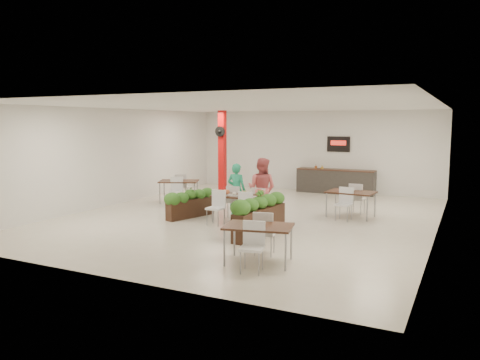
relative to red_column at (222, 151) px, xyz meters
name	(u,v)px	position (x,y,z in m)	size (l,w,h in m)	color
ground	(251,217)	(3.00, -3.79, -1.64)	(12.00, 12.00, 0.00)	beige
room_shell	(251,148)	(3.00, -3.79, 0.36)	(10.10, 12.10, 3.22)	white
red_column	(222,151)	(0.00, 0.00, 0.00)	(0.40, 0.41, 3.20)	#B90C0C
service_counter	(336,181)	(4.00, 1.86, -1.15)	(3.00, 0.64, 2.20)	#2A2826
main_table	(238,199)	(2.99, -4.58, -1.01)	(1.40, 1.62, 0.92)	black
diner_man	(237,190)	(2.60, -3.93, -0.86)	(0.57, 0.37, 1.57)	#28AD7B
diner_woman	(262,189)	(3.40, -3.93, -0.77)	(0.85, 0.66, 1.75)	#EA686B
planter_left	(190,201)	(1.45, -4.61, -1.15)	(0.78, 1.68, 0.90)	black
planter_right	(260,215)	(4.16, -5.78, -1.13)	(0.58, 2.13, 1.12)	black
side_table_a	(179,184)	(-0.32, -2.56, -1.00)	(1.55, 1.65, 0.92)	black
side_table_b	(351,195)	(5.60, -2.49, -1.00)	(1.40, 1.65, 0.92)	black
side_table_c	(259,231)	(5.04, -7.81, -1.01)	(1.45, 1.67, 0.92)	black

